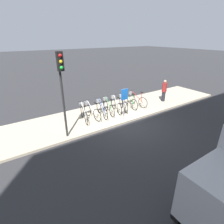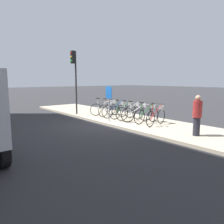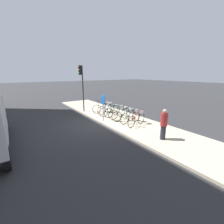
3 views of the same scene
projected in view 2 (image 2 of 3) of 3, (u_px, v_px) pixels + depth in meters
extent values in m
plane|color=#2D2D30|center=(105.00, 125.00, 10.96)|extent=(120.00, 120.00, 0.00)
cube|color=#B7A88E|center=(128.00, 120.00, 11.97)|extent=(17.37, 3.26, 0.12)
torus|color=black|center=(96.00, 110.00, 13.05)|extent=(0.19, 0.72, 0.73)
torus|color=black|center=(111.00, 109.00, 13.51)|extent=(0.19, 0.72, 0.73)
cylinder|color=silver|center=(103.00, 104.00, 13.24)|extent=(0.25, 1.01, 0.62)
cylinder|color=silver|center=(98.00, 104.00, 13.07)|extent=(0.04, 0.04, 0.66)
cube|color=black|center=(98.00, 98.00, 13.02)|extent=(0.11, 0.21, 0.04)
cylinder|color=#262626|center=(111.00, 99.00, 13.42)|extent=(0.45, 0.12, 0.02)
cube|color=gray|center=(112.00, 102.00, 13.47)|extent=(0.28, 0.25, 0.18)
torus|color=black|center=(103.00, 111.00, 12.55)|extent=(0.12, 0.73, 0.73)
torus|color=black|center=(115.00, 109.00, 13.26)|extent=(0.12, 0.73, 0.73)
cylinder|color=silver|center=(109.00, 105.00, 12.86)|extent=(0.15, 1.02, 0.62)
cylinder|color=silver|center=(105.00, 105.00, 12.60)|extent=(0.04, 0.04, 0.66)
cube|color=black|center=(105.00, 99.00, 12.55)|extent=(0.09, 0.21, 0.04)
cylinder|color=#262626|center=(115.00, 99.00, 13.17)|extent=(0.46, 0.08, 0.02)
cube|color=gray|center=(116.00, 102.00, 13.23)|extent=(0.26, 0.23, 0.18)
torus|color=black|center=(108.00, 112.00, 12.14)|extent=(0.15, 0.73, 0.73)
torus|color=black|center=(123.00, 111.00, 12.64)|extent=(0.15, 0.73, 0.73)
cylinder|color=navy|center=(115.00, 106.00, 12.35)|extent=(0.19, 1.01, 0.62)
cylinder|color=navy|center=(110.00, 106.00, 12.16)|extent=(0.04, 0.04, 0.66)
cube|color=black|center=(110.00, 100.00, 12.11)|extent=(0.10, 0.21, 0.04)
cylinder|color=#262626|center=(123.00, 100.00, 12.55)|extent=(0.46, 0.09, 0.02)
cube|color=gray|center=(123.00, 103.00, 12.61)|extent=(0.27, 0.23, 0.18)
torus|color=black|center=(115.00, 113.00, 11.80)|extent=(0.16, 0.72, 0.73)
torus|color=black|center=(130.00, 111.00, 12.29)|extent=(0.16, 0.72, 0.73)
cylinder|color=#267238|center=(123.00, 107.00, 12.01)|extent=(0.20, 1.01, 0.62)
cylinder|color=#267238|center=(117.00, 107.00, 11.82)|extent=(0.04, 0.04, 0.66)
cube|color=black|center=(117.00, 100.00, 11.77)|extent=(0.10, 0.21, 0.04)
cylinder|color=#262626|center=(130.00, 101.00, 12.20)|extent=(0.46, 0.10, 0.02)
cube|color=gray|center=(131.00, 104.00, 12.26)|extent=(0.27, 0.24, 0.18)
torus|color=black|center=(122.00, 114.00, 11.40)|extent=(0.20, 0.72, 0.73)
torus|color=black|center=(138.00, 113.00, 11.83)|extent=(0.20, 0.72, 0.73)
cylinder|color=beige|center=(130.00, 108.00, 11.57)|extent=(0.27, 1.00, 0.62)
cylinder|color=beige|center=(124.00, 108.00, 11.41)|extent=(0.04, 0.04, 0.66)
cube|color=black|center=(124.00, 101.00, 11.36)|extent=(0.11, 0.21, 0.04)
cylinder|color=#262626|center=(138.00, 101.00, 11.74)|extent=(0.45, 0.13, 0.02)
cube|color=gray|center=(139.00, 105.00, 11.79)|extent=(0.28, 0.25, 0.18)
torus|color=black|center=(128.00, 115.00, 11.01)|extent=(0.28, 0.70, 0.73)
torus|color=black|center=(146.00, 114.00, 11.34)|extent=(0.28, 0.70, 0.73)
cylinder|color=silver|center=(137.00, 109.00, 11.13)|extent=(0.38, 0.97, 0.62)
cylinder|color=silver|center=(130.00, 109.00, 11.01)|extent=(0.04, 0.04, 0.66)
cube|color=black|center=(131.00, 102.00, 10.95)|extent=(0.13, 0.21, 0.04)
cylinder|color=#262626|center=(146.00, 102.00, 11.25)|extent=(0.44, 0.18, 0.02)
cube|color=gray|center=(147.00, 106.00, 11.29)|extent=(0.29, 0.27, 0.18)
torus|color=black|center=(139.00, 117.00, 10.50)|extent=(0.05, 0.73, 0.73)
torus|color=black|center=(153.00, 115.00, 11.11)|extent=(0.05, 0.73, 0.73)
cylinder|color=#267238|center=(147.00, 110.00, 10.76)|extent=(0.05, 1.02, 0.62)
cylinder|color=#267238|center=(142.00, 110.00, 10.53)|extent=(0.03, 0.03, 0.66)
cube|color=black|center=(142.00, 103.00, 10.48)|extent=(0.07, 0.20, 0.04)
cylinder|color=#262626|center=(154.00, 103.00, 11.02)|extent=(0.46, 0.03, 0.02)
cube|color=gray|center=(154.00, 107.00, 11.08)|extent=(0.24, 0.20, 0.18)
torus|color=black|center=(150.00, 119.00, 9.93)|extent=(0.16, 0.72, 0.73)
torus|color=black|center=(161.00, 116.00, 10.68)|extent=(0.16, 0.72, 0.73)
cylinder|color=red|center=(156.00, 111.00, 10.26)|extent=(0.21, 1.01, 0.62)
cylinder|color=red|center=(152.00, 112.00, 9.98)|extent=(0.04, 0.04, 0.66)
cube|color=black|center=(152.00, 104.00, 9.93)|extent=(0.10, 0.21, 0.04)
cylinder|color=#262626|center=(162.00, 104.00, 10.59)|extent=(0.46, 0.10, 0.02)
cube|color=gray|center=(162.00, 108.00, 10.66)|extent=(0.27, 0.24, 0.18)
cylinder|color=black|center=(2.00, 150.00, 5.62)|extent=(0.90, 0.22, 0.90)
cylinder|color=#23232D|center=(196.00, 126.00, 8.37)|extent=(0.26, 0.26, 0.72)
cylinder|color=maroon|center=(197.00, 109.00, 8.27)|extent=(0.34, 0.34, 0.64)
sphere|color=tan|center=(198.00, 98.00, 8.21)|extent=(0.21, 0.21, 0.21)
cylinder|color=#2D2D2D|center=(76.00, 83.00, 13.46)|extent=(0.10, 0.10, 3.86)
cube|color=black|center=(73.00, 57.00, 13.12)|extent=(0.24, 0.20, 0.75)
sphere|color=red|center=(71.00, 53.00, 13.03)|extent=(0.14, 0.14, 0.14)
sphere|color=gold|center=(71.00, 57.00, 13.06)|extent=(0.14, 0.14, 0.14)
sphere|color=green|center=(71.00, 61.00, 13.09)|extent=(0.14, 0.14, 0.14)
cylinder|color=#99999E|center=(109.00, 104.00, 11.03)|extent=(0.06, 0.06, 1.80)
cube|color=#1959B2|center=(109.00, 92.00, 10.93)|extent=(0.44, 0.03, 0.60)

